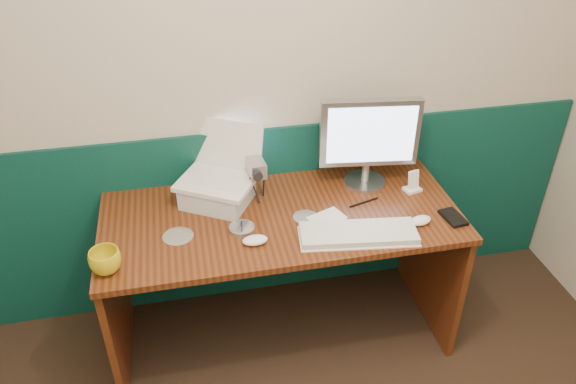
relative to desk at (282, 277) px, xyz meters
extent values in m
cube|color=#BFB4A2|center=(-0.11, 0.37, 0.88)|extent=(3.50, 0.04, 2.50)
cube|color=#072F2F|center=(-0.11, 0.36, 0.12)|extent=(3.48, 0.02, 1.00)
cube|color=#3B1D0A|center=(0.00, 0.00, 0.00)|extent=(1.60, 0.70, 0.75)
cube|color=silver|center=(-0.27, 0.16, 0.42)|extent=(0.37, 0.35, 0.10)
cube|color=silver|center=(0.29, -0.22, 0.39)|extent=(0.51, 0.23, 0.03)
ellipsoid|color=white|center=(0.58, -0.19, 0.39)|extent=(0.11, 0.08, 0.03)
ellipsoid|color=white|center=(-0.15, -0.18, 0.39)|extent=(0.11, 0.06, 0.04)
imported|color=gold|center=(-0.74, -0.23, 0.42)|extent=(0.16, 0.16, 0.10)
cylinder|color=#B4BDC4|center=(-0.19, -0.08, 0.39)|extent=(0.11, 0.11, 0.02)
cylinder|color=#ADB7BD|center=(-0.46, -0.06, 0.38)|extent=(0.13, 0.13, 0.00)
cylinder|color=silver|center=(0.10, -0.04, 0.38)|extent=(0.11, 0.11, 0.00)
cylinder|color=black|center=(0.39, 0.01, 0.38)|extent=(0.15, 0.05, 0.01)
cube|color=white|center=(0.19, -0.07, 0.38)|extent=(0.18, 0.15, 0.00)
cube|color=white|center=(0.65, 0.07, 0.38)|extent=(0.09, 0.08, 0.01)
cube|color=white|center=(0.65, 0.07, 0.44)|extent=(0.06, 0.04, 0.09)
cube|color=black|center=(0.74, -0.19, 0.38)|extent=(0.09, 0.14, 0.02)
camera|label=1|loc=(-0.39, -2.00, 1.85)|focal=35.00mm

